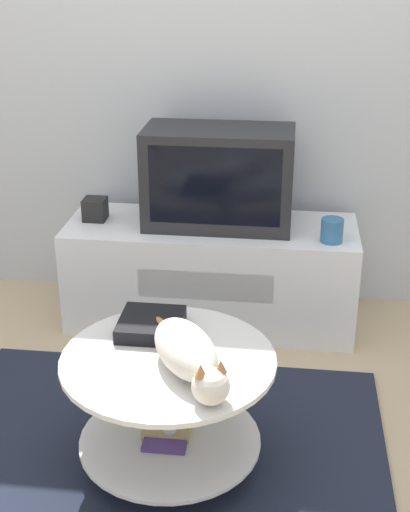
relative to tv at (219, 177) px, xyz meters
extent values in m
plane|color=tan|center=(-0.11, -1.09, -0.70)|extent=(12.00, 12.00, 0.00)
cube|color=silver|center=(-0.11, 0.30, 0.60)|extent=(8.00, 0.05, 2.60)
cube|color=#1E2333|center=(-0.11, -1.09, -0.69)|extent=(1.61, 1.31, 0.02)
cube|color=white|center=(-0.03, -0.02, -0.46)|extent=(1.32, 0.48, 0.48)
cube|color=silver|center=(-0.03, -0.25, -0.41)|extent=(0.59, 0.01, 0.13)
cube|color=#232326|center=(0.00, 0.00, 0.00)|extent=(0.65, 0.33, 0.44)
cube|color=black|center=(0.00, -0.16, 0.01)|extent=(0.56, 0.01, 0.34)
cube|color=black|center=(-0.57, -0.02, -0.17)|extent=(0.10, 0.10, 0.10)
cylinder|color=teal|center=(0.50, -0.15, -0.17)|extent=(0.10, 0.10, 0.10)
cylinder|color=#B2B2B7|center=(-0.04, -1.09, -0.67)|extent=(0.29, 0.29, 0.01)
cylinder|color=#B7B7BC|center=(-0.04, -1.09, -0.48)|extent=(0.04, 0.04, 0.40)
cylinder|color=silver|center=(-0.04, -1.09, -0.58)|extent=(0.61, 0.61, 0.01)
cylinder|color=silver|center=(-0.04, -1.09, -0.27)|extent=(0.69, 0.69, 0.02)
cube|color=tan|center=(-0.06, -1.05, -0.56)|extent=(0.16, 0.13, 0.03)
cube|color=#51387A|center=(-0.06, -1.10, -0.57)|extent=(0.15, 0.14, 0.02)
cube|color=black|center=(-0.13, -0.93, -0.23)|extent=(0.21, 0.22, 0.05)
ellipsoid|color=silver|center=(0.02, -1.14, -0.19)|extent=(0.31, 0.37, 0.14)
sphere|color=silver|center=(0.12, -1.31, -0.20)|extent=(0.11, 0.11, 0.11)
cone|color=#B2703D|center=(0.14, -1.30, -0.14)|extent=(0.04, 0.04, 0.04)
cone|color=#B2703D|center=(0.09, -1.33, -0.14)|extent=(0.04, 0.04, 0.04)
ellipsoid|color=#B2703D|center=(-0.09, -0.96, -0.23)|extent=(0.11, 0.15, 0.05)
camera|label=1|loc=(0.31, -3.00, 0.96)|focal=50.00mm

